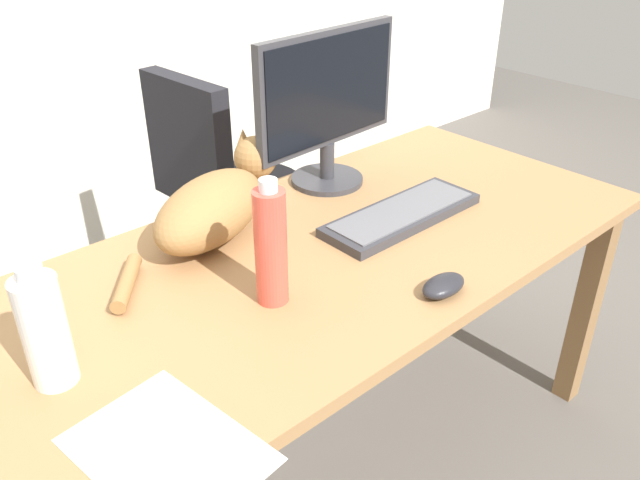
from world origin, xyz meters
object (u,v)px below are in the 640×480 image
at_px(cat, 216,203).
at_px(computer_mouse, 443,286).
at_px(spray_bottle, 45,330).
at_px(office_chair, 231,225).
at_px(monitor, 328,103).
at_px(keyboard, 402,214).
at_px(water_bottle, 271,246).

relative_size(cat, computer_mouse, 5.21).
relative_size(computer_mouse, spray_bottle, 0.49).
bearing_deg(office_chair, spray_bottle, -139.45).
bearing_deg(monitor, office_chair, 96.21).
distance_m(keyboard, spray_bottle, 0.88).
bearing_deg(keyboard, office_chair, 92.72).
relative_size(water_bottle, spray_bottle, 1.18).
relative_size(office_chair, monitor, 1.97).
relative_size(computer_mouse, water_bottle, 0.41).
xyz_separation_m(computer_mouse, water_bottle, (-0.27, 0.22, 0.11)).
distance_m(office_chair, cat, 0.70).
height_order(cat, spray_bottle, spray_bottle).
xyz_separation_m(office_chair, keyboard, (0.03, -0.72, 0.31)).
bearing_deg(computer_mouse, cat, 111.30).
bearing_deg(spray_bottle, water_bottle, -8.11).
xyz_separation_m(monitor, keyboard, (-0.01, -0.29, -0.21)).
height_order(computer_mouse, water_bottle, water_bottle).
xyz_separation_m(office_chair, water_bottle, (-0.42, -0.78, 0.42)).
relative_size(monitor, computer_mouse, 4.37).
bearing_deg(spray_bottle, monitor, 17.87).
xyz_separation_m(cat, spray_bottle, (-0.49, -0.24, 0.02)).
height_order(monitor, keyboard, monitor).
bearing_deg(spray_bottle, cat, 26.16).
height_order(keyboard, spray_bottle, spray_bottle).
bearing_deg(computer_mouse, office_chair, 81.64).
xyz_separation_m(water_bottle, spray_bottle, (-0.42, 0.06, -0.02)).
distance_m(cat, spray_bottle, 0.55).
relative_size(monitor, keyboard, 1.09).
height_order(monitor, spray_bottle, monitor).
relative_size(office_chair, cat, 1.65).
height_order(office_chair, cat, office_chair).
height_order(office_chair, water_bottle, water_bottle).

